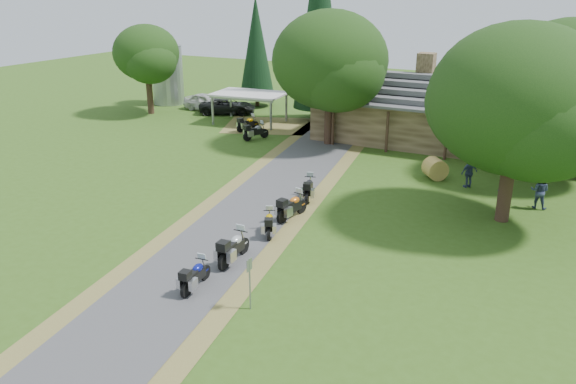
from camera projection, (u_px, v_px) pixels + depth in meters
The scene contains 25 objects.
ground at pixel (197, 263), 23.28m from camera, with size 120.00×120.00×0.00m, color #365618.
driveway at pixel (237, 226), 26.84m from camera, with size 46.00×46.00×0.00m, color #414143.
lodge at pixel (461, 110), 40.02m from camera, with size 21.40×9.40×4.90m, color #4E3E28, non-canonical shape.
silo at pixel (167, 72), 53.67m from camera, with size 2.95×2.95×5.99m, color gray.
carport at pixel (250, 108), 46.57m from camera, with size 5.80×3.86×2.51m, color silver, non-canonical shape.
car_white_sedan at pixel (207, 100), 51.28m from camera, with size 5.91×2.50×1.97m, color silver.
car_dark_suv at pixel (227, 102), 49.91m from camera, with size 5.41×2.30×2.07m, color black.
motorcycle_row_a at pixel (195, 274), 21.10m from camera, with size 1.78×0.58×1.22m, color navy, non-canonical shape.
motorcycle_row_b at pixel (234, 246), 23.12m from camera, with size 2.08×0.68×1.42m, color #B2B4BA, non-canonical shape.
motorcycle_row_c at pixel (269, 222), 25.76m from camera, with size 1.74×0.57×1.19m, color #D7A500, non-canonical shape.
motorcycle_row_d at pixel (292, 205), 27.50m from camera, with size 2.02×0.66×1.38m, color orange, non-canonical shape.
motorcycle_row_e at pixel (309, 187), 30.01m from camera, with size 1.93×0.63×1.32m, color black, non-canonical shape.
motorcycle_carport_a at pixel (248, 123), 44.17m from camera, with size 1.89×0.62×1.29m, color #D79200, non-canonical shape.
motorcycle_carport_b at pixel (256, 131), 41.70m from camera, with size 1.97×0.64×1.35m, color slate, non-canonical shape.
person_a at pixel (503, 193), 28.21m from camera, with size 0.57×0.41×2.02m, color #333F5F.
person_b at pixel (540, 188), 28.62m from camera, with size 0.62×0.45×2.18m, color #333F5F.
person_c at pixel (470, 170), 31.61m from camera, with size 0.59×0.43×2.09m, color #333F5F.
hay_bale at pixel (435, 169), 33.20m from camera, with size 1.24×1.24×1.14m, color #A77C3D.
sign_post at pixel (250, 284), 19.60m from camera, with size 0.36×0.06×2.00m, color gray, non-canonical shape.
oak_lodge_left at pixel (329, 77), 39.05m from camera, with size 8.04×8.04×9.65m, color #18340F, non-canonical shape.
oak_lodge_right at pixel (566, 98), 32.18m from camera, with size 7.92×7.92×9.45m, color #18340F, non-canonical shape.
oak_driveway at pixel (515, 124), 25.83m from camera, with size 8.17×8.17×9.62m, color #18340F, non-canonical shape.
oak_silo at pixel (147, 65), 48.96m from camera, with size 5.69×5.69×8.61m, color #18340F, non-canonical shape.
cedar_near at pixel (319, 23), 45.34m from camera, with size 4.19×4.19×15.97m, color black.
cedar_far at pixel (256, 52), 51.84m from camera, with size 3.31×3.31×10.05m, color black.
Camera 1 is at (12.73, -16.91, 10.80)m, focal length 35.00 mm.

